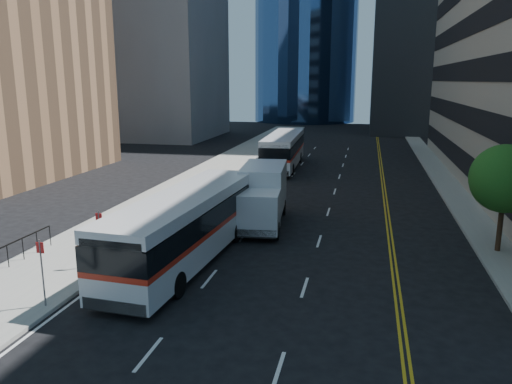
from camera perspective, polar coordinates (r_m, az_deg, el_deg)
ground at (r=18.68m, az=3.23°, el=-13.08°), size 160.00×160.00×0.00m
sidewalk_west at (r=44.38m, az=-4.89°, el=2.21°), size 5.00×90.00×0.15m
sidewalk_east at (r=42.85m, az=20.85°, el=1.04°), size 2.00×90.00×0.15m
midrise_west at (r=75.73m, az=-12.12°, el=19.55°), size 18.00×18.00×35.00m
street_tree at (r=25.81m, az=26.60°, el=1.35°), size 3.20×3.20×5.10m
bus_front at (r=22.72m, az=-7.93°, el=-3.74°), size 3.47×12.47×3.18m
bus_rear at (r=47.08m, az=3.18°, el=4.87°), size 3.13×12.35×3.16m
box_truck at (r=28.27m, az=0.68°, el=-0.34°), size 3.00×7.07×3.29m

